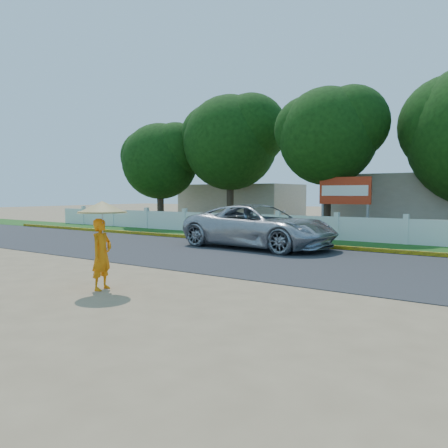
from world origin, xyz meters
TOP-DOWN VIEW (x-y plane):
  - ground at (0.00, 0.00)m, footprint 120.00×120.00m
  - road at (0.00, 4.50)m, footprint 60.00×7.00m
  - grass_verge at (0.00, 9.75)m, footprint 60.00×3.50m
  - curb at (0.00, 8.05)m, footprint 40.00×0.18m
  - fence at (0.00, 11.20)m, footprint 40.00×0.10m
  - building_near at (3.00, 18.00)m, footprint 10.00×6.00m
  - building_far at (-10.00, 19.00)m, footprint 8.00×5.00m
  - vehicle at (-1.60, 6.82)m, footprint 6.41×3.34m
  - monk_with_parasol at (-0.77, -1.72)m, footprint 1.10×1.10m
  - billboard at (-0.03, 12.30)m, footprint 2.50×0.13m

SIDE VIEW (x-z plane):
  - ground at x=0.00m, z-range 0.00..0.00m
  - road at x=0.00m, z-range 0.00..0.02m
  - grass_verge at x=0.00m, z-range 0.00..0.03m
  - curb at x=0.00m, z-range 0.00..0.16m
  - fence at x=0.00m, z-range 0.00..1.10m
  - vehicle at x=-1.60m, z-range 0.00..1.73m
  - monk_with_parasol at x=-0.77m, z-range 0.30..2.30m
  - building_far at x=-10.00m, z-range 0.00..2.80m
  - building_near at x=3.00m, z-range 0.00..3.20m
  - billboard at x=-0.03m, z-range 0.67..3.62m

